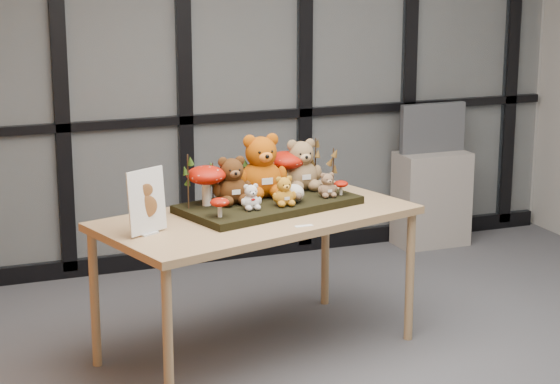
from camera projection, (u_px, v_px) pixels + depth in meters
name	position (u px, v px, depth m)	size (l,w,h in m)	color
room_shell	(416.00, 65.00, 4.83)	(5.00, 5.00, 5.00)	#A8A69F
glass_partition	(246.00, 64.00, 7.13)	(4.90, 0.06, 2.78)	#2D383F
display_table	(257.00, 226.00, 5.55)	(1.89, 1.30, 0.81)	tan
diorama_tray	(269.00, 204.00, 5.66)	(0.99, 0.49, 0.04)	black
bear_pooh_yellow	(261.00, 162.00, 5.71)	(0.30, 0.27, 0.39)	#AD4B06
bear_brown_medium	(232.00, 178.00, 5.57)	(0.22, 0.20, 0.29)	#47250E
bear_tan_back	(301.00, 162.00, 5.89)	(0.25, 0.23, 0.33)	olive
bear_small_yellow	(284.00, 189.00, 5.54)	(0.14, 0.12, 0.18)	#C27F1D
bear_white_bow	(251.00, 195.00, 5.46)	(0.12, 0.11, 0.15)	silver
bear_beige_small	(327.00, 183.00, 5.73)	(0.12, 0.11, 0.15)	#856245
plush_cream_hedgehog	(294.00, 192.00, 5.62)	(0.08, 0.08, 0.11)	beige
mushroom_back_left	(206.00, 184.00, 5.53)	(0.22, 0.22, 0.24)	#9B1105
mushroom_back_right	(286.00, 169.00, 5.88)	(0.22, 0.22, 0.25)	#9B1105
mushroom_front_left	(220.00, 207.00, 5.31)	(0.10, 0.10, 0.11)	#9B1105
mushroom_front_right	(341.00, 187.00, 5.78)	(0.08, 0.08, 0.09)	#9B1105
sprig_green_far_left	(188.00, 182.00, 5.45)	(0.05, 0.05, 0.30)	#19340B
sprig_green_mid_left	(213.00, 182.00, 5.62)	(0.05, 0.05, 0.22)	#19340B
sprig_dry_far_right	(315.00, 163.00, 5.95)	(0.05, 0.05, 0.29)	brown
sprig_dry_mid_right	(333.00, 169.00, 5.87)	(0.05, 0.05, 0.25)	brown
sprig_green_centre	(241.00, 177.00, 5.75)	(0.05, 0.05, 0.22)	#19340B
sign_holder	(147.00, 204.00, 5.12)	(0.23, 0.14, 0.34)	silver
label_card	(304.00, 226.00, 5.30)	(0.10, 0.03, 0.00)	white
cabinet	(431.00, 199.00, 7.70)	(0.54, 0.31, 0.72)	gray
monitor	(433.00, 128.00, 7.59)	(0.52, 0.05, 0.37)	#4F5257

